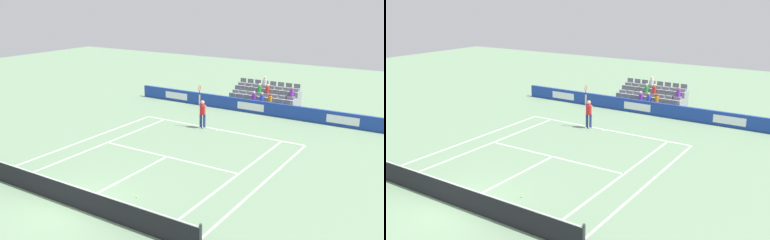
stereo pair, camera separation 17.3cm
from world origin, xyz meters
The scene contains 14 objects.
ground_plane centered at (0.00, 0.00, 0.00)m, with size 80.00×80.00×0.00m, color gray.
line_baseline centered at (0.00, -11.89, 0.00)m, with size 10.97×0.10×0.01m, color white.
line_service centered at (0.00, -6.40, 0.00)m, with size 8.23×0.10×0.01m, color white.
line_centre_service centered at (0.00, -3.20, 0.00)m, with size 0.10×6.40×0.01m, color white.
line_singles_sideline_left centered at (4.12, -5.95, 0.00)m, with size 0.10×11.89×0.01m, color white.
line_singles_sideline_right centered at (-4.12, -5.95, 0.00)m, with size 0.10×11.89×0.01m, color white.
line_doubles_sideline_left centered at (5.49, -5.95, 0.00)m, with size 0.10×11.89×0.01m, color white.
line_doubles_sideline_right centered at (-5.49, -5.95, 0.00)m, with size 0.10×11.89×0.01m, color white.
line_centre_mark centered at (0.00, -11.79, 0.00)m, with size 0.10×0.20×0.01m, color white.
sponsor_barrier centered at (0.00, -16.60, 0.46)m, with size 19.00×0.22×0.93m.
tennis_net centered at (0.00, 0.00, 0.49)m, with size 11.97×0.10×1.07m.
tennis_player centered at (1.00, -11.60, 0.99)m, with size 0.53×0.38×2.85m.
stadium_stand centered at (-0.01, -18.91, 0.55)m, with size 4.96×2.85×2.11m.
loose_tennis_ball centered at (-1.66, -1.98, 0.03)m, with size 0.07×0.07×0.07m, color #D1E533.
Camera 2 is at (-12.23, 10.09, 7.95)m, focal length 39.83 mm.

